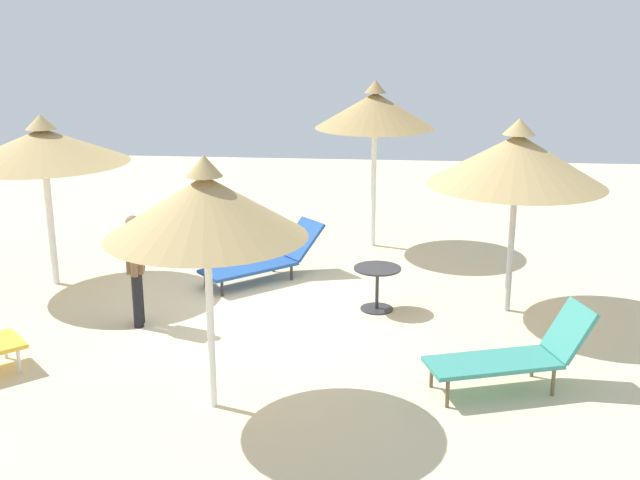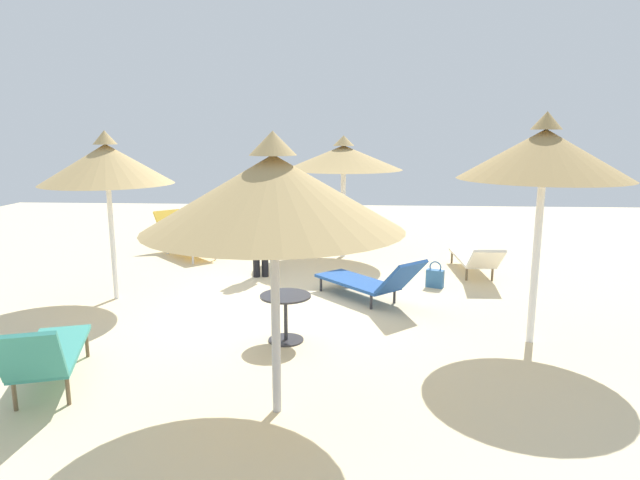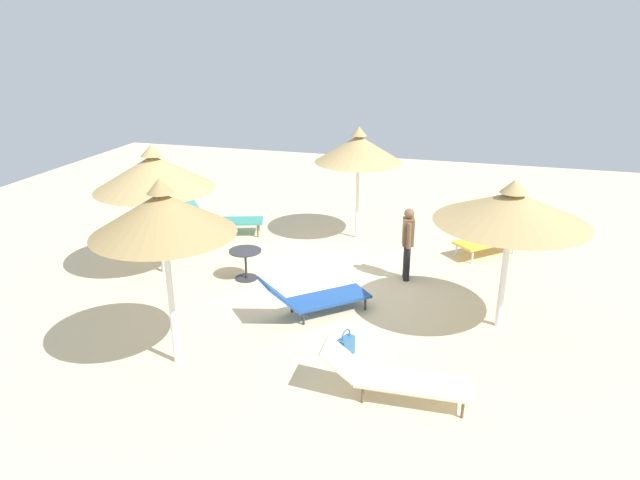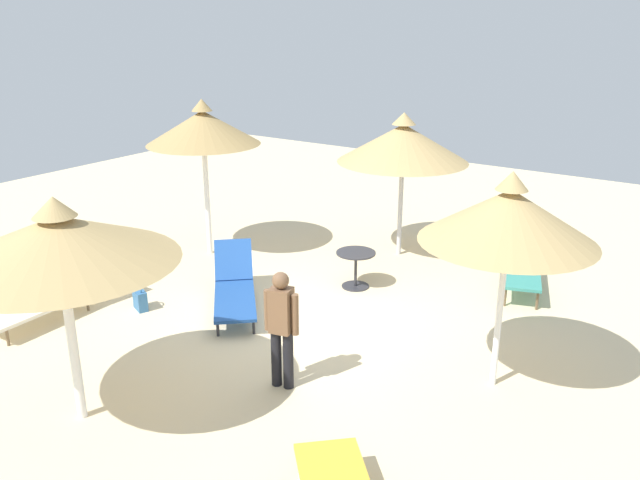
{
  "view_description": "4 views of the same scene",
  "coord_description": "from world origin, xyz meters",
  "px_view_note": "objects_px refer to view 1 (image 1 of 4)",
  "views": [
    {
      "loc": [
        1.79,
        -10.44,
        4.1
      ],
      "look_at": [
        0.81,
        -0.2,
        1.11
      ],
      "focal_mm": 44.25,
      "sensor_mm": 36.0,
      "label": 1
    },
    {
      "loc": [
        8.41,
        1.02,
        2.73
      ],
      "look_at": [
        0.95,
        0.56,
        1.24
      ],
      "focal_mm": 30.7,
      "sensor_mm": 36.0,
      "label": 2
    },
    {
      "loc": [
        -2.86,
        10.29,
        5.01
      ],
      "look_at": [
        -0.08,
        0.4,
        1.12
      ],
      "focal_mm": 32.42,
      "sensor_mm": 36.0,
      "label": 3
    },
    {
      "loc": [
        -7.24,
        -5.12,
        4.41
      ],
      "look_at": [
        0.43,
        0.08,
        1.19
      ],
      "focal_mm": 36.55,
      "sensor_mm": 36.0,
      "label": 4
    }
  ],
  "objects_px": {
    "parasol_umbrella_center": "(206,206)",
    "lounge_chair_back": "(188,223)",
    "parasol_umbrella_far_left": "(43,146)",
    "parasol_umbrella_edge": "(517,160)",
    "parasol_umbrella_far_right": "(375,110)",
    "side_table_round": "(377,281)",
    "person_standing_far_right": "(136,265)",
    "handbag": "(226,246)",
    "lounge_chair_near_left": "(266,258)",
    "lounge_chair_near_right": "(515,354)"
  },
  "relations": [
    {
      "from": "parasol_umbrella_center",
      "to": "parasol_umbrella_edge",
      "type": "height_order",
      "value": "parasol_umbrella_center"
    },
    {
      "from": "lounge_chair_near_left",
      "to": "lounge_chair_back",
      "type": "bearing_deg",
      "value": 130.98
    },
    {
      "from": "parasol_umbrella_edge",
      "to": "lounge_chair_near_left",
      "type": "xyz_separation_m",
      "value": [
        -3.63,
        1.01,
        -1.82
      ]
    },
    {
      "from": "parasol_umbrella_center",
      "to": "lounge_chair_near_left",
      "type": "bearing_deg",
      "value": 91.42
    },
    {
      "from": "parasol_umbrella_edge",
      "to": "lounge_chair_near_right",
      "type": "height_order",
      "value": "parasol_umbrella_edge"
    },
    {
      "from": "parasol_umbrella_center",
      "to": "parasol_umbrella_far_right",
      "type": "bearing_deg",
      "value": 76.36
    },
    {
      "from": "lounge_chair_back",
      "to": "parasol_umbrella_far_left",
      "type": "bearing_deg",
      "value": -119.56
    },
    {
      "from": "parasol_umbrella_far_right",
      "to": "lounge_chair_back",
      "type": "xyz_separation_m",
      "value": [
        -3.41,
        -0.0,
        -2.11
      ]
    },
    {
      "from": "parasol_umbrella_far_left",
      "to": "parasol_umbrella_center",
      "type": "relative_size",
      "value": 0.96
    },
    {
      "from": "parasol_umbrella_far_left",
      "to": "lounge_chair_near_left",
      "type": "xyz_separation_m",
      "value": [
        3.25,
        0.51,
        -1.82
      ]
    },
    {
      "from": "parasol_umbrella_far_left",
      "to": "handbag",
      "type": "distance_m",
      "value": 3.52
    },
    {
      "from": "parasol_umbrella_edge",
      "to": "lounge_chair_near_left",
      "type": "bearing_deg",
      "value": 164.43
    },
    {
      "from": "person_standing_far_right",
      "to": "side_table_round",
      "type": "bearing_deg",
      "value": 15.32
    },
    {
      "from": "parasol_umbrella_far_right",
      "to": "parasol_umbrella_edge",
      "type": "height_order",
      "value": "parasol_umbrella_far_right"
    },
    {
      "from": "handbag",
      "to": "person_standing_far_right",
      "type": "bearing_deg",
      "value": -99.2
    },
    {
      "from": "parasol_umbrella_center",
      "to": "handbag",
      "type": "xyz_separation_m",
      "value": [
        -1.0,
        5.37,
        -2.04
      ]
    },
    {
      "from": "parasol_umbrella_edge",
      "to": "lounge_chair_near_left",
      "type": "height_order",
      "value": "parasol_umbrella_edge"
    },
    {
      "from": "parasol_umbrella_far_left",
      "to": "parasol_umbrella_center",
      "type": "distance_m",
      "value": 4.98
    },
    {
      "from": "handbag",
      "to": "side_table_round",
      "type": "relative_size",
      "value": 0.71
    },
    {
      "from": "parasol_umbrella_far_left",
      "to": "parasol_umbrella_center",
      "type": "xyz_separation_m",
      "value": [
        3.35,
        -3.69,
        0.05
      ]
    },
    {
      "from": "parasol_umbrella_far_left",
      "to": "side_table_round",
      "type": "bearing_deg",
      "value": -7.31
    },
    {
      "from": "person_standing_far_right",
      "to": "handbag",
      "type": "distance_m",
      "value": 3.32
    },
    {
      "from": "parasol_umbrella_far_right",
      "to": "parasol_umbrella_far_left",
      "type": "distance_m",
      "value": 5.51
    },
    {
      "from": "parasol_umbrella_edge",
      "to": "side_table_round",
      "type": "xyz_separation_m",
      "value": [
        -1.85,
        -0.14,
        -1.74
      ]
    },
    {
      "from": "parasol_umbrella_center",
      "to": "lounge_chair_back",
      "type": "relative_size",
      "value": 1.28
    },
    {
      "from": "parasol_umbrella_far_right",
      "to": "parasol_umbrella_center",
      "type": "xyz_separation_m",
      "value": [
        -1.52,
        -6.26,
        -0.23
      ]
    },
    {
      "from": "parasol_umbrella_edge",
      "to": "lounge_chair_near_right",
      "type": "xyz_separation_m",
      "value": [
        -0.25,
        -2.47,
        -1.74
      ]
    },
    {
      "from": "parasol_umbrella_center",
      "to": "side_table_round",
      "type": "bearing_deg",
      "value": 61.08
    },
    {
      "from": "parasol_umbrella_edge",
      "to": "side_table_round",
      "type": "bearing_deg",
      "value": -175.65
    },
    {
      "from": "parasol_umbrella_far_right",
      "to": "lounge_chair_back",
      "type": "distance_m",
      "value": 4.01
    },
    {
      "from": "lounge_chair_near_right",
      "to": "person_standing_far_right",
      "type": "bearing_deg",
      "value": 163.12
    },
    {
      "from": "parasol_umbrella_edge",
      "to": "person_standing_far_right",
      "type": "bearing_deg",
      "value": -168.61
    },
    {
      "from": "lounge_chair_near_right",
      "to": "side_table_round",
      "type": "relative_size",
      "value": 2.87
    },
    {
      "from": "lounge_chair_near_left",
      "to": "parasol_umbrella_far_left",
      "type": "bearing_deg",
      "value": -171.12
    },
    {
      "from": "parasol_umbrella_far_right",
      "to": "lounge_chair_near_right",
      "type": "bearing_deg",
      "value": -72.42
    },
    {
      "from": "parasol_umbrella_center",
      "to": "lounge_chair_near_left",
      "type": "relative_size",
      "value": 1.43
    },
    {
      "from": "parasol_umbrella_far_right",
      "to": "handbag",
      "type": "xyz_separation_m",
      "value": [
        -2.52,
        -0.88,
        -2.27
      ]
    },
    {
      "from": "parasol_umbrella_far_right",
      "to": "parasol_umbrella_center",
      "type": "distance_m",
      "value": 6.44
    },
    {
      "from": "parasol_umbrella_edge",
      "to": "person_standing_far_right",
      "type": "xyz_separation_m",
      "value": [
        -5.05,
        -1.02,
        -1.32
      ]
    },
    {
      "from": "lounge_chair_near_right",
      "to": "person_standing_far_right",
      "type": "xyz_separation_m",
      "value": [
        -4.8,
        1.46,
        0.43
      ]
    },
    {
      "from": "parasol_umbrella_far_left",
      "to": "person_standing_far_right",
      "type": "height_order",
      "value": "parasol_umbrella_far_left"
    },
    {
      "from": "side_table_round",
      "to": "parasol_umbrella_edge",
      "type": "bearing_deg",
      "value": 4.35
    },
    {
      "from": "parasol_umbrella_far_left",
      "to": "parasol_umbrella_edge",
      "type": "xyz_separation_m",
      "value": [
        6.88,
        -0.5,
        0.0
      ]
    },
    {
      "from": "handbag",
      "to": "parasol_umbrella_center",
      "type": "bearing_deg",
      "value": -79.46
    },
    {
      "from": "parasol_umbrella_far_right",
      "to": "person_standing_far_right",
      "type": "distance_m",
      "value": 5.34
    },
    {
      "from": "parasol_umbrella_far_left",
      "to": "parasol_umbrella_edge",
      "type": "height_order",
      "value": "parasol_umbrella_edge"
    },
    {
      "from": "side_table_round",
      "to": "parasol_umbrella_center",
      "type": "bearing_deg",
      "value": -118.92
    },
    {
      "from": "parasol_umbrella_far_right",
      "to": "parasol_umbrella_far_left",
      "type": "bearing_deg",
      "value": -152.17
    },
    {
      "from": "person_standing_far_right",
      "to": "handbag",
      "type": "relative_size",
      "value": 3.22
    },
    {
      "from": "parasol_umbrella_edge",
      "to": "handbag",
      "type": "height_order",
      "value": "parasol_umbrella_edge"
    }
  ]
}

